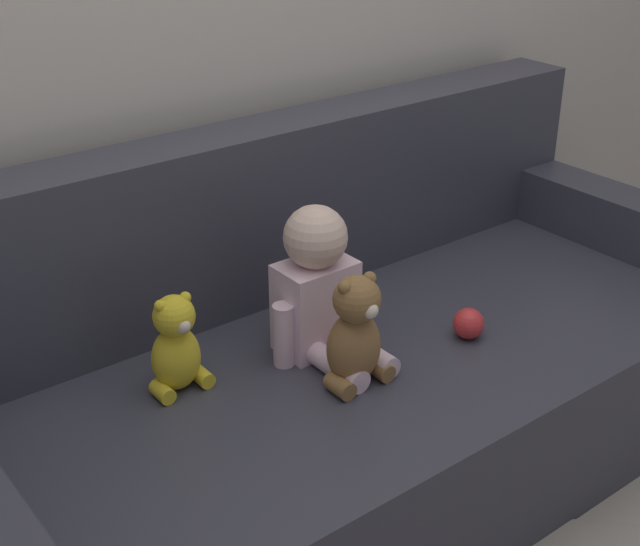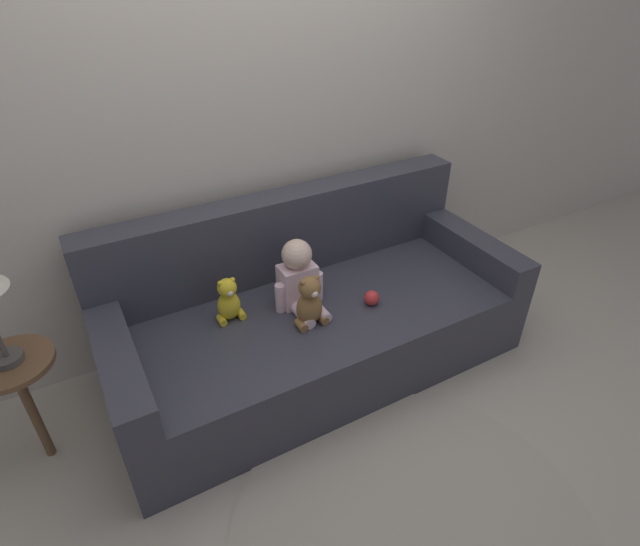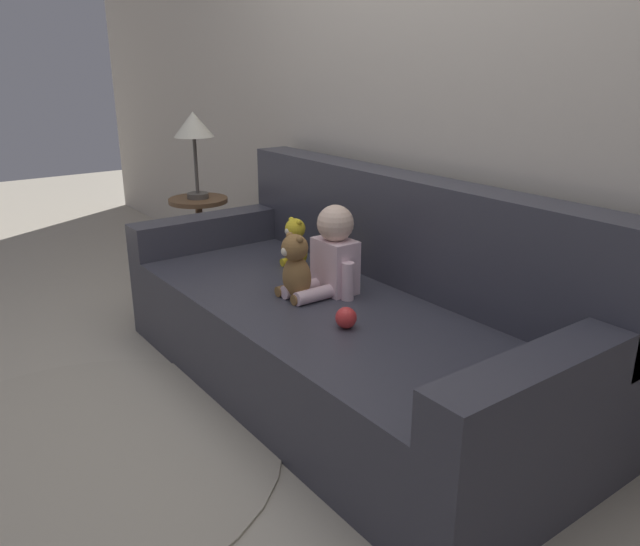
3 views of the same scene
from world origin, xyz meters
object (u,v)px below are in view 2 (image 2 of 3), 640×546
person_baby (299,278)px  toy_ball (372,298)px  plush_toy_side (228,301)px  couch (312,314)px  teddy_bear_brown (310,302)px

person_baby → toy_ball: (0.32, -0.18, -0.12)m
plush_toy_side → toy_ball: 0.73m
toy_ball → couch: bearing=139.6°
couch → plush_toy_side: (-0.44, 0.04, 0.22)m
teddy_bear_brown → plush_toy_side: 0.40m
person_baby → toy_ball: size_ratio=4.69×
plush_toy_side → couch: bearing=-5.2°
couch → person_baby: (-0.09, -0.02, 0.27)m
couch → plush_toy_side: couch is taller
plush_toy_side → person_baby: bearing=-9.7°
couch → person_baby: 0.29m
teddy_bear_brown → toy_ball: bearing=-3.2°
couch → toy_ball: (0.24, -0.20, 0.15)m
person_baby → teddy_bear_brown: 0.17m
plush_toy_side → toy_ball: size_ratio=3.02×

